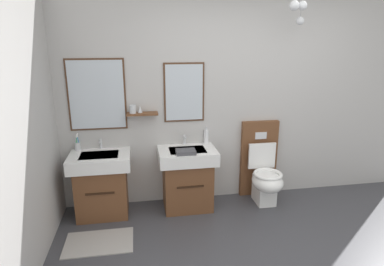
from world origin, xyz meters
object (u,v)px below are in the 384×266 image
object	(u,v)px
vanity_sink_left	(102,182)
toilet	(263,172)
soap_dispenser	(206,136)
vanity_sink_right	(187,176)
toothbrush_cup	(78,146)
folded_hand_towel	(186,152)

from	to	relation	value
vanity_sink_left	toilet	xyz separation A→B (m)	(1.98, 0.02, -0.02)
toilet	soap_dispenser	size ratio (longest dim) A/B	4.93
vanity_sink_right	toothbrush_cup	bearing A→B (deg)	171.99
toilet	toothbrush_cup	bearing A→B (deg)	175.87
toothbrush_cup	folded_hand_towel	size ratio (longest dim) A/B	0.92
vanity_sink_right	vanity_sink_left	bearing A→B (deg)	180.00
toothbrush_cup	soap_dispenser	world-z (taller)	soap_dispenser
vanity_sink_right	soap_dispenser	bearing A→B (deg)	34.82
toilet	soap_dispenser	xyz separation A→B (m)	(-0.70, 0.17, 0.46)
toothbrush_cup	folded_hand_towel	world-z (taller)	toothbrush_cup
toothbrush_cup	soap_dispenser	distance (m)	1.53
vanity_sink_left	toothbrush_cup	size ratio (longest dim) A/B	3.70
vanity_sink_left	toothbrush_cup	bearing A→B (deg)	145.57
vanity_sink_right	toilet	size ratio (longest dim) A/B	0.75
toilet	toothbrush_cup	xyz separation A→B (m)	(-2.23, 0.16, 0.43)
soap_dispenser	folded_hand_towel	xyz separation A→B (m)	(-0.31, -0.34, -0.07)
soap_dispenser	toilet	bearing A→B (deg)	-13.68
toilet	soap_dispenser	distance (m)	0.86
soap_dispenser	vanity_sink_left	bearing A→B (deg)	-171.63
toothbrush_cup	folded_hand_towel	distance (m)	1.27
vanity_sink_left	toilet	world-z (taller)	toilet
toothbrush_cup	soap_dispenser	size ratio (longest dim) A/B	0.99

